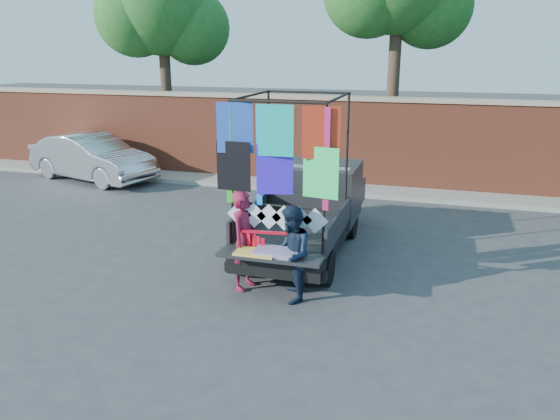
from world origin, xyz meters
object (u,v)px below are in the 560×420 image
(sedan, at_px, (92,157))
(woman, at_px, (245,240))
(pickup_truck, at_px, (312,206))
(man, at_px, (291,254))

(sedan, xyz_separation_m, woman, (7.21, -6.07, 0.14))
(pickup_truck, height_order, sedan, pickup_truck)
(woman, bearing_deg, man, -96.10)
(pickup_truck, xyz_separation_m, sedan, (-7.77, 3.58, -0.09))
(pickup_truck, bearing_deg, sedan, 155.26)
(woman, relative_size, man, 1.08)
(pickup_truck, distance_m, woman, 2.55)
(man, bearing_deg, pickup_truck, 170.28)
(woman, distance_m, man, 0.91)
(pickup_truck, distance_m, sedan, 8.55)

